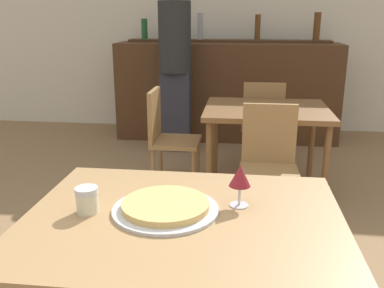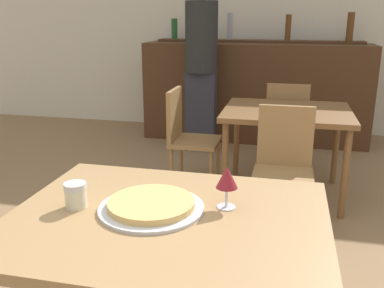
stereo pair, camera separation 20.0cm
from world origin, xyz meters
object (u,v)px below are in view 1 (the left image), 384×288
Objects in this scene: chair_far_side_front at (269,159)px; pizza_tray at (165,207)px; chair_far_side_left at (167,133)px; chair_far_side_back at (263,120)px; wine_glass at (240,177)px; person_standing at (175,60)px; cheese_shaker at (87,200)px.

chair_far_side_front reaches higher than pizza_tray.
chair_far_side_front is 1.00× the size of chair_far_side_left.
chair_far_side_back reaches higher than pizza_tray.
chair_far_side_back is 2.70m from pizza_tray.
wine_glass reaches higher than chair_far_side_front.
wine_glass is (-0.20, -1.40, 0.39)m from chair_far_side_front.
chair_far_side_front is 5.39× the size of wine_glass.
chair_far_side_back is 2.60m from wine_glass.
person_standing is 3.15m from wine_glass.
cheese_shaker is at bearing -86.63° from person_standing.
cheese_shaker is 0.05× the size of person_standing.
person_standing is at bearing 93.37° from cheese_shaker.
cheese_shaker is at bearing -171.44° from pizza_tray.
person_standing reaches higher than pizza_tray.
cheese_shaker is 0.60× the size of wine_glass.
chair_far_side_left is 5.39× the size of wine_glass.
chair_far_side_left is 2.22× the size of pizza_tray.
chair_far_side_back is 2.22× the size of pizza_tray.
chair_far_side_back and chair_far_side_left have the same top height.
chair_far_side_left is 1.19m from person_standing.
chair_far_side_front is 2.22× the size of pizza_tray.
person_standing is 11.40× the size of wine_glass.
chair_far_side_left is at bearing 92.55° from cheese_shaker.
pizza_tray is at bearing -169.85° from chair_far_side_left.
cheese_shaker is (-0.73, -2.69, 0.33)m from chair_far_side_back.
pizza_tray is at bearing -163.21° from wine_glass.
chair_far_side_left is at bearing -85.02° from person_standing.
wine_glass is (-0.20, -2.57, 0.39)m from chair_far_side_back.
chair_far_side_front is at bearing -125.24° from chair_far_side_left.
cheese_shaker is (0.09, -2.10, 0.33)m from chair_far_side_left.
pizza_tray is at bearing 80.17° from chair_far_side_back.
chair_far_side_left is at bearing 107.68° from wine_glass.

